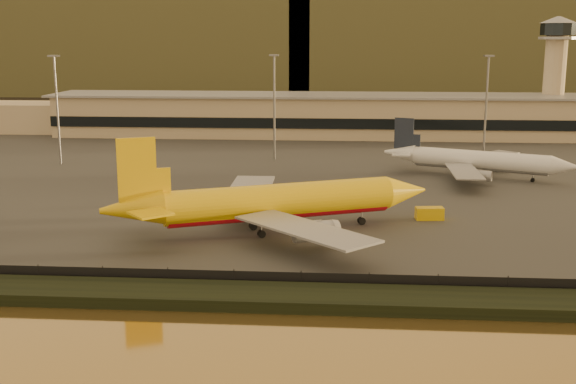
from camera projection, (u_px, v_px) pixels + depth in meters
name	position (u px, v px, depth m)	size (l,w,h in m)	color
ground	(292.00, 259.00, 98.41)	(900.00, 900.00, 0.00)	black
embankment	(281.00, 297.00, 81.69)	(320.00, 7.00, 1.40)	black
tarmac	(317.00, 151.00, 191.01)	(320.00, 220.00, 0.20)	#2D2D2D
perimeter_fence	(284.00, 281.00, 85.47)	(300.00, 0.05, 2.20)	black
terminal_building	(274.00, 115.00, 220.59)	(202.00, 25.00, 12.60)	tan
control_tower	(555.00, 64.00, 216.37)	(11.20, 11.20, 35.50)	tan
apron_light_masts	(379.00, 98.00, 167.12)	(152.20, 12.20, 25.40)	slate
distant_hills	(298.00, 34.00, 424.85)	(470.00, 160.00, 70.00)	brown
dhl_cargo_jet	(274.00, 203.00, 110.13)	(49.72, 47.08, 15.56)	#E3B40B
white_narrowbody_jet	(477.00, 161.00, 154.00)	(39.72, 37.50, 11.93)	silver
gse_vehicle_yellow	(429.00, 213.00, 118.55)	(4.53, 2.04, 2.04)	#E3B40B
gse_vehicle_white	(242.00, 198.00, 130.02)	(4.12, 1.85, 1.85)	silver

